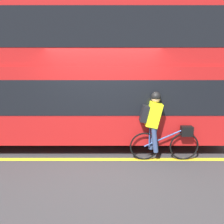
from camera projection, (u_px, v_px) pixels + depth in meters
name	position (u px, v px, depth m)	size (l,w,h in m)	color
ground_plane	(104.00, 161.00, 5.01)	(80.00, 80.00, 0.00)	#38383A
road_center_line	(104.00, 159.00, 5.08)	(50.00, 0.14, 0.01)	yellow
sidewalk_curb	(108.00, 110.00, 9.69)	(60.00, 2.32, 0.14)	#A8A399
building_facade	(108.00, 27.00, 10.11)	(60.00, 0.30, 7.47)	brown
bus	(30.00, 70.00, 5.88)	(10.35, 2.44, 3.59)	black
cyclist_on_bike	(158.00, 124.00, 4.87)	(1.58, 0.32, 1.59)	black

